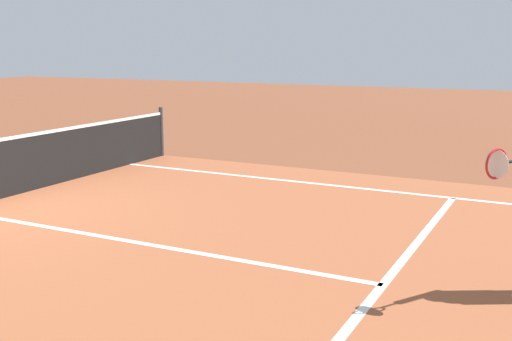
% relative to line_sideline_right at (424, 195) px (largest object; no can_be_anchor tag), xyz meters
% --- Properties ---
extents(line_sideline_right, '(0.10, 11.89, 0.01)m').
position_rel_line_sideline_right_xyz_m(line_sideline_right, '(0.00, 0.00, 0.00)').
color(line_sideline_right, white).
rests_on(line_sideline_right, ground_plane).
extents(line_service_near, '(8.22, 0.10, 0.01)m').
position_rel_line_sideline_right_xyz_m(line_service_near, '(-4.11, -0.46, 0.00)').
color(line_service_near, white).
rests_on(line_service_near, ground_plane).
extents(line_center_service, '(0.10, 6.40, 0.01)m').
position_rel_line_sideline_right_xyz_m(line_center_service, '(-4.11, 2.75, 0.00)').
color(line_center_service, white).
rests_on(line_center_service, ground_plane).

